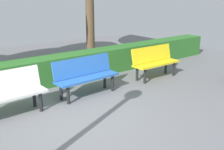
# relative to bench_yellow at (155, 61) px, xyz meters

# --- Properties ---
(ground_plane) EXTENTS (16.00, 16.00, 0.00)m
(ground_plane) POSITION_rel_bench_yellow_xyz_m (3.03, 0.94, -0.48)
(ground_plane) COLOR slate
(bench_yellow) EXTENTS (1.44, 0.49, 0.86)m
(bench_yellow) POSITION_rel_bench_yellow_xyz_m (0.00, 0.00, 0.00)
(bench_yellow) COLOR yellow
(bench_yellow) RESTS_ON ground_plane
(bench_blue) EXTENTS (1.54, 0.51, 0.86)m
(bench_blue) POSITION_rel_bench_yellow_xyz_m (2.20, -0.07, 0.00)
(bench_blue) COLOR blue
(bench_blue) RESTS_ON ground_plane
(bench_white) EXTENTS (1.63, 0.52, 0.86)m
(bench_white) POSITION_rel_bench_yellow_xyz_m (4.07, -0.04, 0.00)
(bench_white) COLOR white
(bench_white) RESTS_ON ground_plane
(hedge_row) EXTENTS (11.30, 0.62, 0.70)m
(hedge_row) POSITION_rel_bench_yellow_xyz_m (2.10, -1.27, -0.13)
(hedge_row) COLOR #2D6B28
(hedge_row) RESTS_ON ground_plane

